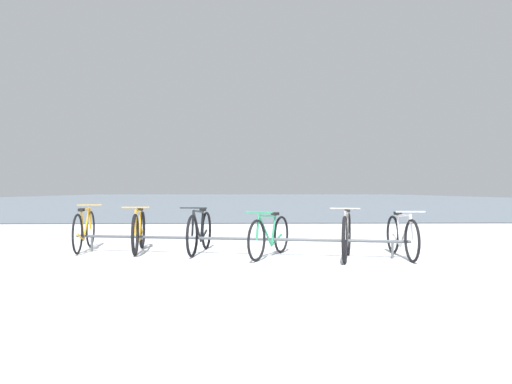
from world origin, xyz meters
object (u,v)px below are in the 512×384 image
Objects in this scene: bicycle_0 at (84,230)px; bicycle_4 at (347,235)px; bicycle_2 at (200,232)px; bicycle_5 at (402,236)px; bicycle_1 at (139,231)px; bicycle_3 at (270,236)px.

bicycle_0 is 4.77m from bicycle_4.
bicycle_5 is at bearing -11.14° from bicycle_2.
bicycle_4 reaches higher than bicycle_2.
bicycle_1 is 1.05× the size of bicycle_4.
bicycle_4 is (2.45, -0.76, 0.00)m from bicycle_2.
bicycle_4 reaches higher than bicycle_1.
bicycle_2 is 1.33m from bicycle_3.
bicycle_1 is at bearing -11.31° from bicycle_0.
bicycle_4 is at bearing -17.26° from bicycle_2.
bicycle_3 is (2.34, -0.73, -0.02)m from bicycle_1.
bicycle_2 reaches higher than bicycle_5.
bicycle_1 is (1.05, -0.21, -0.01)m from bicycle_0.
bicycle_4 reaches higher than bicycle_3.
bicycle_4 is 0.99× the size of bicycle_5.
bicycle_3 is at bearing -17.39° from bicycle_1.
bicycle_0 is at bearing 168.69° from bicycle_1.
bicycle_2 is at bearing 168.86° from bicycle_5.
bicycle_1 is at bearing 169.08° from bicycle_5.
bicycle_3 is 1.26m from bicycle_4.
bicycle_3 is 2.18m from bicycle_5.
bicycle_2 reaches higher than bicycle_1.
bicycle_0 is 1.06× the size of bicycle_4.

